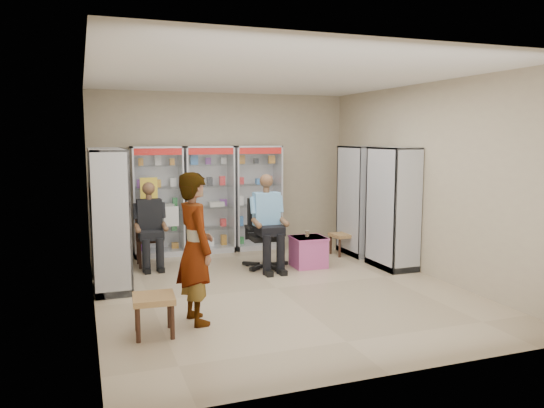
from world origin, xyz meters
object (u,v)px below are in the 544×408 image
object	(u,v)px
cabinet_left_far	(107,211)
cabinet_left_near	(110,221)
cabinet_back_mid	(209,199)
cabinet_right_far	(360,201)
pink_trunk	(308,252)
woven_stool_b	(154,315)
standing_man	(195,248)
cabinet_back_left	(158,201)
seated_shopkeeper	(266,225)
wooden_chair	(149,238)
cabinet_right_near	(393,208)
woven_stool_a	(343,244)
cabinet_back_right	(257,197)
office_chair	(265,233)

from	to	relation	value
cabinet_left_far	cabinet_left_near	xyz separation A→B (m)	(0.00, -1.10, 0.00)
cabinet_back_mid	cabinet_right_far	xyz separation A→B (m)	(2.58, -1.13, 0.00)
pink_trunk	woven_stool_b	size ratio (longest dim) A/B	1.17
cabinet_back_mid	woven_stool_b	world-z (taller)	cabinet_back_mid
cabinet_back_mid	standing_man	size ratio (longest dim) A/B	1.13
pink_trunk	cabinet_back_left	bearing A→B (deg)	142.56
seated_shopkeeper	standing_man	world-z (taller)	standing_man
cabinet_back_left	cabinet_right_far	size ratio (longest dim) A/B	1.00
cabinet_left_near	cabinet_left_far	bearing A→B (deg)	180.00
wooden_chair	cabinet_left_far	bearing A→B (deg)	-163.61
cabinet_right_near	standing_man	bearing A→B (deg)	112.52
cabinet_left_far	woven_stool_a	size ratio (longest dim) A/B	5.03
cabinet_right_far	woven_stool_a	world-z (taller)	cabinet_right_far
cabinet_left_near	woven_stool_b	distance (m)	2.13
cabinet_right_near	seated_shopkeeper	bearing A→B (deg)	71.85
cabinet_right_near	woven_stool_b	bearing A→B (deg)	113.01
cabinet_back_right	standing_man	distance (m)	4.22
cabinet_back_left	seated_shopkeeper	size ratio (longest dim) A/B	1.36
cabinet_back_left	cabinet_back_right	size ratio (longest dim) A/B	1.00
cabinet_back_left	wooden_chair	distance (m)	0.94
cabinet_back_left	cabinet_back_mid	bearing A→B (deg)	0.00
cabinet_back_right	wooden_chair	xyz separation A→B (m)	(-2.15, -0.73, -0.53)
cabinet_back_left	cabinet_back_mid	size ratio (longest dim) A/B	1.00
cabinet_right_near	woven_stool_a	xyz separation A→B (m)	(-0.33, 1.12, -0.80)
cabinet_right_far	office_chair	size ratio (longest dim) A/B	1.73
cabinet_back_mid	cabinet_right_near	xyz separation A→B (m)	(2.58, -2.23, 0.00)
cabinet_back_mid	cabinet_right_far	bearing A→B (deg)	-23.65
woven_stool_b	standing_man	xyz separation A→B (m)	(0.52, 0.26, 0.66)
cabinet_back_mid	cabinet_left_far	xyz separation A→B (m)	(-1.88, -0.93, 0.00)
office_chair	seated_shopkeeper	xyz separation A→B (m)	(-0.00, -0.05, 0.16)
cabinet_left_far	pink_trunk	distance (m)	3.35
cabinet_right_near	cabinet_left_far	size ratio (longest dim) A/B	1.00
cabinet_left_far	seated_shopkeeper	xyz separation A→B (m)	(2.47, -0.65, -0.27)
woven_stool_b	cabinet_left_near	bearing A→B (deg)	99.59
cabinet_left_far	wooden_chair	bearing A→B (deg)	106.39
cabinet_back_right	cabinet_right_far	bearing A→B (deg)	-34.73
cabinet_back_left	standing_man	distance (m)	3.73
seated_shopkeeper	standing_man	size ratio (longest dim) A/B	0.83
cabinet_left_near	woven_stool_a	bearing A→B (deg)	102.58
seated_shopkeeper	woven_stool_b	xyz separation A→B (m)	(-2.14, -2.41, -0.51)
cabinet_left_near	pink_trunk	world-z (taller)	cabinet_left_near
cabinet_back_left	cabinet_left_far	size ratio (longest dim) A/B	1.00
wooden_chair	seated_shopkeeper	world-z (taller)	seated_shopkeeper
cabinet_right_far	woven_stool_a	bearing A→B (deg)	86.26
cabinet_left_near	office_chair	size ratio (longest dim) A/B	1.73
woven_stool_a	standing_man	bearing A→B (deg)	-141.39
standing_man	cabinet_back_right	bearing A→B (deg)	-36.04
standing_man	cabinet_left_far	bearing A→B (deg)	8.89
cabinet_right_near	woven_stool_b	world-z (taller)	cabinet_right_near
cabinet_back_right	woven_stool_a	size ratio (longest dim) A/B	5.03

